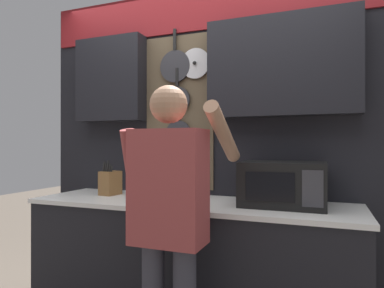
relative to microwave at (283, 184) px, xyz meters
name	(u,v)px	position (x,y,z in m)	size (l,w,h in m)	color
base_cabinet_counter	(189,270)	(-0.62, -0.05, -0.60)	(2.21, 0.65, 0.93)	black
back_wall_unit	(206,117)	(-0.59, 0.24, 0.46)	(2.78, 0.20, 2.52)	black
microwave	(283,184)	(0.00, 0.00, 0.00)	(0.51, 0.39, 0.28)	black
knife_block	(110,183)	(-1.29, 0.00, -0.04)	(0.13, 0.16, 0.27)	brown
utensil_crock	(183,188)	(-0.69, 0.00, -0.06)	(0.12, 0.12, 0.35)	white
person	(169,211)	(-0.51, -0.59, -0.10)	(0.54, 0.59, 1.62)	#383842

